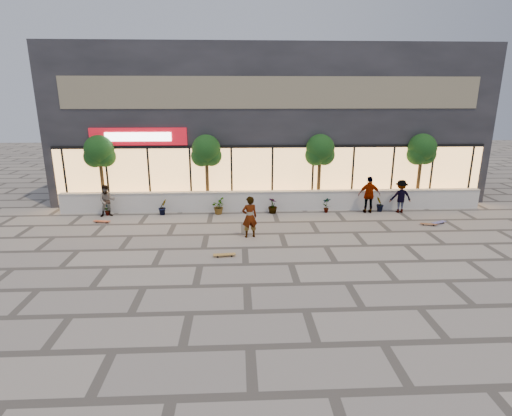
{
  "coord_description": "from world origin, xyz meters",
  "views": [
    {
      "loc": [
        -1.89,
        -13.24,
        5.84
      ],
      "look_at": [
        -1.13,
        2.86,
        1.3
      ],
      "focal_mm": 28.0,
      "sensor_mm": 36.0,
      "label": 1
    }
  ],
  "objects_px": {
    "tree_west": "(99,153)",
    "skateboard_right_far": "(439,222)",
    "skater_right_far": "(401,196)",
    "skater_left": "(107,201)",
    "skateboard_center": "(224,255)",
    "tree_midwest": "(206,152)",
    "skater_right_near": "(369,195)",
    "skateboard_right_near": "(428,224)",
    "skater_center": "(250,217)",
    "tree_east": "(422,151)",
    "skateboard_left": "(102,221)",
    "tree_mideast": "(320,152)"
  },
  "relations": [
    {
      "from": "tree_midwest",
      "to": "skateboard_center",
      "type": "relative_size",
      "value": 4.54
    },
    {
      "from": "tree_midwest",
      "to": "skateboard_right_near",
      "type": "bearing_deg",
      "value": -19.04
    },
    {
      "from": "skateboard_right_near",
      "to": "skateboard_right_far",
      "type": "bearing_deg",
      "value": 35.36
    },
    {
      "from": "skater_right_far",
      "to": "skateboard_center",
      "type": "distance_m",
      "value": 10.52
    },
    {
      "from": "tree_west",
      "to": "skateboard_right_near",
      "type": "bearing_deg",
      "value": -12.76
    },
    {
      "from": "tree_midwest",
      "to": "tree_west",
      "type": "bearing_deg",
      "value": 180.0
    },
    {
      "from": "tree_west",
      "to": "skateboard_center",
      "type": "distance_m",
      "value": 9.99
    },
    {
      "from": "tree_west",
      "to": "tree_east",
      "type": "relative_size",
      "value": 1.0
    },
    {
      "from": "tree_west",
      "to": "skater_center",
      "type": "height_order",
      "value": "tree_west"
    },
    {
      "from": "tree_mideast",
      "to": "skater_right_far",
      "type": "relative_size",
      "value": 2.29
    },
    {
      "from": "skateboard_right_far",
      "to": "tree_east",
      "type": "bearing_deg",
      "value": 58.84
    },
    {
      "from": "skateboard_center",
      "to": "skateboard_right_far",
      "type": "xyz_separation_m",
      "value": [
        10.02,
        3.52,
        -0.0
      ]
    },
    {
      "from": "tree_east",
      "to": "skater_center",
      "type": "height_order",
      "value": "tree_east"
    },
    {
      "from": "tree_west",
      "to": "tree_east",
      "type": "distance_m",
      "value": 17.0
    },
    {
      "from": "skater_center",
      "to": "skateboard_center",
      "type": "bearing_deg",
      "value": 51.34
    },
    {
      "from": "skater_left",
      "to": "skateboard_right_near",
      "type": "xyz_separation_m",
      "value": [
        15.4,
        -2.19,
        -0.73
      ]
    },
    {
      "from": "skater_left",
      "to": "skateboard_left",
      "type": "xyz_separation_m",
      "value": [
        0.01,
        -1.06,
        -0.72
      ]
    },
    {
      "from": "skateboard_center",
      "to": "tree_west",
      "type": "bearing_deg",
      "value": 127.87
    },
    {
      "from": "skater_right_near",
      "to": "skateboard_center",
      "type": "relative_size",
      "value": 2.21
    },
    {
      "from": "tree_east",
      "to": "skater_right_far",
      "type": "distance_m",
      "value": 2.96
    },
    {
      "from": "skateboard_center",
      "to": "skateboard_right_near",
      "type": "height_order",
      "value": "skateboard_center"
    },
    {
      "from": "skateboard_left",
      "to": "skateboard_right_near",
      "type": "bearing_deg",
      "value": 6.22
    },
    {
      "from": "skater_center",
      "to": "skater_left",
      "type": "distance_m",
      "value": 7.77
    },
    {
      "from": "skater_center",
      "to": "skater_left",
      "type": "relative_size",
      "value": 1.12
    },
    {
      "from": "skater_right_far",
      "to": "skateboard_right_near",
      "type": "distance_m",
      "value": 2.41
    },
    {
      "from": "tree_west",
      "to": "skater_left",
      "type": "bearing_deg",
      "value": -67.08
    },
    {
      "from": "skater_right_near",
      "to": "skateboard_right_near",
      "type": "bearing_deg",
      "value": 139.08
    },
    {
      "from": "tree_west",
      "to": "skateboard_right_near",
      "type": "relative_size",
      "value": 5.23
    },
    {
      "from": "skater_center",
      "to": "skater_right_near",
      "type": "relative_size",
      "value": 0.95
    },
    {
      "from": "tree_west",
      "to": "skater_center",
      "type": "xyz_separation_m",
      "value": [
        7.6,
        -4.8,
        -2.08
      ]
    },
    {
      "from": "skater_right_far",
      "to": "skateboard_center",
      "type": "height_order",
      "value": "skater_right_far"
    },
    {
      "from": "tree_mideast",
      "to": "skateboard_right_far",
      "type": "distance_m",
      "value": 6.79
    },
    {
      "from": "tree_midwest",
      "to": "skateboard_left",
      "type": "height_order",
      "value": "tree_midwest"
    },
    {
      "from": "tree_east",
      "to": "skateboard_center",
      "type": "distance_m",
      "value": 12.84
    },
    {
      "from": "skater_left",
      "to": "skateboard_center",
      "type": "relative_size",
      "value": 1.86
    },
    {
      "from": "tree_east",
      "to": "skateboard_left",
      "type": "height_order",
      "value": "tree_east"
    },
    {
      "from": "tree_midwest",
      "to": "skater_right_near",
      "type": "bearing_deg",
      "value": -9.52
    },
    {
      "from": "skater_right_near",
      "to": "skateboard_center",
      "type": "xyz_separation_m",
      "value": [
        -7.26,
        -5.53,
        -0.87
      ]
    },
    {
      "from": "skater_right_far",
      "to": "skater_left",
      "type": "bearing_deg",
      "value": -0.07
    },
    {
      "from": "tree_midwest",
      "to": "tree_east",
      "type": "relative_size",
      "value": 1.0
    },
    {
      "from": "skater_center",
      "to": "skateboard_left",
      "type": "xyz_separation_m",
      "value": [
        -6.99,
        2.32,
        -0.82
      ]
    },
    {
      "from": "tree_west",
      "to": "skater_right_far",
      "type": "xyz_separation_m",
      "value": [
        15.5,
        -1.4,
        -2.13
      ]
    },
    {
      "from": "skater_left",
      "to": "skateboard_center",
      "type": "height_order",
      "value": "skater_left"
    },
    {
      "from": "skater_center",
      "to": "skateboard_center",
      "type": "distance_m",
      "value": 2.5
    },
    {
      "from": "tree_west",
      "to": "skateboard_right_far",
      "type": "xyz_separation_m",
      "value": [
        16.6,
        -3.42,
        -2.9
      ]
    },
    {
      "from": "skater_center",
      "to": "skateboard_right_near",
      "type": "xyz_separation_m",
      "value": [
        8.4,
        1.18,
        -0.83
      ]
    },
    {
      "from": "tree_west",
      "to": "tree_mideast",
      "type": "xyz_separation_m",
      "value": [
        11.5,
        0.0,
        0.0
      ]
    },
    {
      "from": "skateboard_center",
      "to": "skateboard_right_near",
      "type": "bearing_deg",
      "value": 13.72
    },
    {
      "from": "skateboard_left",
      "to": "skateboard_right_far",
      "type": "distance_m",
      "value": 16.01
    },
    {
      "from": "tree_east",
      "to": "skateboard_center",
      "type": "relative_size",
      "value": 4.54
    }
  ]
}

